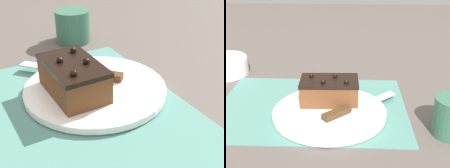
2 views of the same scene
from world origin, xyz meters
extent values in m
plane|color=#544C47|center=(0.00, 0.00, 0.00)|extent=(3.00, 3.00, 0.00)
cube|color=slate|center=(0.00, 0.00, 0.00)|extent=(0.46, 0.34, 0.00)
cylinder|color=white|center=(0.05, -0.04, 0.01)|extent=(0.26, 0.26, 0.01)
cube|color=brown|center=(0.04, 0.00, 0.04)|extent=(0.14, 0.09, 0.05)
cube|color=black|center=(0.04, 0.00, 0.07)|extent=(0.14, 0.09, 0.01)
sphere|color=black|center=(0.00, 0.02, 0.08)|extent=(0.01, 0.01, 0.01)
sphere|color=black|center=(0.03, -0.02, 0.08)|extent=(0.01, 0.01, 0.01)
sphere|color=black|center=(0.06, 0.02, 0.08)|extent=(0.01, 0.01, 0.01)
sphere|color=black|center=(0.09, -0.02, 0.08)|extent=(0.01, 0.01, 0.01)
cube|color=#472D19|center=(0.07, -0.07, 0.02)|extent=(0.07, 0.06, 0.01)
cube|color=#B7BABF|center=(0.15, 0.00, 0.02)|extent=(0.13, 0.12, 0.00)
camera|label=1|loc=(-0.41, 0.17, 0.30)|focal=50.00mm
camera|label=2|loc=(0.09, -0.68, 0.36)|focal=50.00mm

